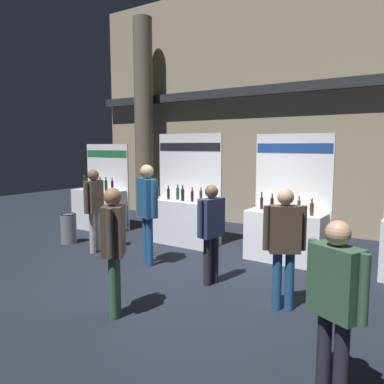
{
  "coord_description": "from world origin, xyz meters",
  "views": [
    {
      "loc": [
        3.41,
        -5.28,
        2.19
      ],
      "look_at": [
        -0.43,
        0.39,
        1.36
      ],
      "focal_mm": 35.77,
      "sensor_mm": 36.0,
      "label": 1
    }
  ],
  "objects": [
    {
      "name": "ground_plane",
      "position": [
        0.0,
        0.0,
        0.0
      ],
      "size": [
        25.62,
        25.62,
        0.0
      ],
      "primitive_type": "plane",
      "color": "black"
    },
    {
      "name": "hall_colonnade",
      "position": [
        0.0,
        4.29,
        3.25
      ],
      "size": [
        12.81,
        1.19,
        6.57
      ],
      "color": "gray",
      "rests_on": "ground_plane"
    },
    {
      "name": "exhibitor_booth_0",
      "position": [
        -4.16,
        1.58,
        0.61
      ],
      "size": [
        1.51,
        0.69,
        2.23
      ],
      "color": "white",
      "rests_on": "ground_plane"
    },
    {
      "name": "exhibitor_booth_1",
      "position": [
        -1.53,
        1.61,
        0.61
      ],
      "size": [
        1.69,
        0.66,
        2.47
      ],
      "color": "white",
      "rests_on": "ground_plane"
    },
    {
      "name": "exhibitor_booth_2",
      "position": [
        0.9,
        1.61,
        0.59
      ],
      "size": [
        1.52,
        0.66,
        2.42
      ],
      "color": "white",
      "rests_on": "ground_plane"
    },
    {
      "name": "trash_bin",
      "position": [
        -3.64,
        0.16,
        0.34
      ],
      "size": [
        0.35,
        0.35,
        0.68
      ],
      "color": "slate",
      "rests_on": "ground_plane"
    },
    {
      "name": "visitor_0",
      "position": [
        -2.59,
        0.0,
        1.01
      ],
      "size": [
        0.27,
        0.56,
        1.71
      ],
      "rotation": [
        0.0,
        0.0,
        1.76
      ],
      "color": "#ADA393",
      "rests_on": "ground_plane"
    },
    {
      "name": "visitor_1",
      "position": [
        -1.12,
        -0.04,
        1.12
      ],
      "size": [
        0.54,
        0.38,
        1.85
      ],
      "rotation": [
        0.0,
        0.0,
        2.71
      ],
      "color": "navy",
      "rests_on": "ground_plane"
    },
    {
      "name": "visitor_2",
      "position": [
        0.36,
        -0.24,
        0.94
      ],
      "size": [
        0.29,
        0.58,
        1.59
      ],
      "rotation": [
        0.0,
        0.0,
        4.52
      ],
      "color": "#23232D",
      "rests_on": "ground_plane"
    },
    {
      "name": "visitor_3",
      "position": [
        1.66,
        -0.52,
        0.97
      ],
      "size": [
        0.49,
        0.39,
        1.63
      ],
      "rotation": [
        0.0,
        0.0,
        3.7
      ],
      "color": "navy",
      "rests_on": "ground_plane"
    },
    {
      "name": "visitor_5",
      "position": [
        2.68,
        -2.07,
        0.94
      ],
      "size": [
        0.55,
        0.39,
        1.58
      ],
      "rotation": [
        0.0,
        0.0,
        2.69
      ],
      "color": "#23232D",
      "rests_on": "ground_plane"
    },
    {
      "name": "visitor_6",
      "position": [
        -0.06,
        -1.93,
        0.99
      ],
      "size": [
        0.41,
        0.45,
        1.67
      ],
      "rotation": [
        0.0,
        0.0,
        5.32
      ],
      "color": "#33563D",
      "rests_on": "ground_plane"
    }
  ]
}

